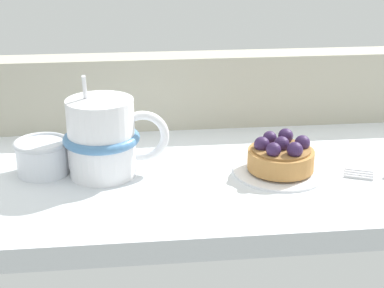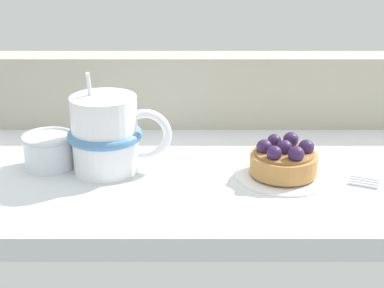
% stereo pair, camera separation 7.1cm
% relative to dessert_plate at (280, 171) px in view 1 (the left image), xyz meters
% --- Properties ---
extents(ground_plane, '(0.79, 0.37, 0.03)m').
position_rel_dessert_plate_xyz_m(ground_plane, '(-0.07, 0.04, -0.02)').
color(ground_plane, silver).
extents(window_rail_back, '(0.77, 0.05, 0.11)m').
position_rel_dessert_plate_xyz_m(window_rail_back, '(-0.07, 0.20, 0.05)').
color(window_rail_back, '#B2AD99').
rests_on(window_rail_back, ground_plane).
extents(dessert_plate, '(0.12, 0.12, 0.01)m').
position_rel_dessert_plate_xyz_m(dessert_plate, '(0.00, 0.00, 0.00)').
color(dessert_plate, white).
rests_on(dessert_plate, ground_plane).
extents(raspberry_tart, '(0.08, 0.08, 0.04)m').
position_rel_dessert_plate_xyz_m(raspberry_tart, '(0.00, 0.00, 0.02)').
color(raspberry_tart, '#B77F42').
rests_on(raspberry_tart, dessert_plate).
extents(coffee_mug, '(0.13, 0.09, 0.13)m').
position_rel_dessert_plate_xyz_m(coffee_mug, '(-0.22, 0.02, 0.05)').
color(coffee_mug, white).
rests_on(coffee_mug, ground_plane).
extents(sugar_bowl, '(0.07, 0.07, 0.04)m').
position_rel_dessert_plate_xyz_m(sugar_bowl, '(-0.29, 0.03, 0.02)').
color(sugar_bowl, silver).
rests_on(sugar_bowl, ground_plane).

